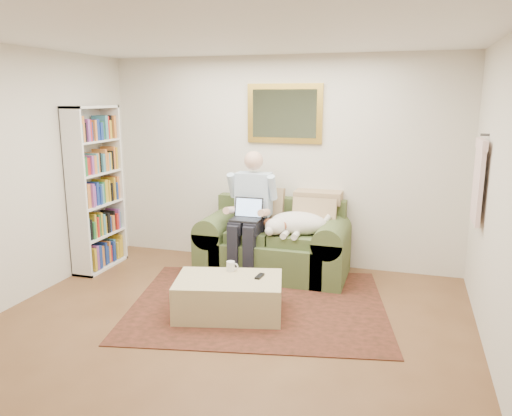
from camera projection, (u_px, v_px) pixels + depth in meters
The scene contains 12 objects.
room_shell at pixel (219, 192), 4.26m from camera, with size 4.51×5.00×2.61m.
rug at pixel (258, 304), 5.16m from camera, with size 2.57×2.06×0.01m, color black.
sofa at pixel (274, 249), 6.02m from camera, with size 1.76×0.89×1.05m.
seated_man at pixel (249, 215), 5.85m from camera, with size 0.58×0.83×1.48m, color #8CB2D8, non-canonical shape.
laptop at pixel (247, 214), 5.78m from camera, with size 0.34×0.27×0.25m.
sleeping_dog at pixel (298, 223), 5.77m from camera, with size 0.72×0.45×0.27m, color white, non-canonical shape.
ottoman at pixel (229, 297), 4.88m from camera, with size 1.02×0.65×0.37m, color #CBBD87.
coffee_mug at pixel (231, 266), 5.05m from camera, with size 0.08×0.08×0.10m, color white.
tv_remote at pixel (260, 276), 4.88m from camera, with size 0.05×0.15×0.02m, color black.
bookshelf at pixel (96, 189), 6.09m from camera, with size 0.28×0.80×2.00m, color white, non-canonical shape.
wall_mirror at pixel (285, 114), 6.09m from camera, with size 0.94×0.04×0.72m.
hanging_shirt at pixel (479, 177), 4.78m from camera, with size 0.06×0.52×0.90m, color beige, non-canonical shape.
Camera 1 is at (1.54, -3.56, 2.09)m, focal length 35.00 mm.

